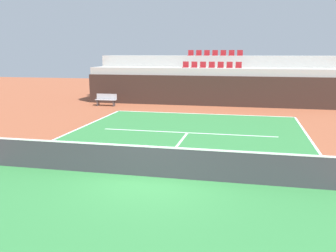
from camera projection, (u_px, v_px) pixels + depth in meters
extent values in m
plane|color=brown|center=(153.00, 177.00, 11.16)|extent=(80.00, 80.00, 0.00)
cube|color=#2D7238|center=(153.00, 177.00, 11.16)|extent=(11.00, 24.00, 0.01)
cube|color=white|center=(202.00, 114.00, 22.60)|extent=(11.00, 0.10, 0.00)
cube|color=white|center=(187.00, 133.00, 17.29)|extent=(8.26, 0.10, 0.00)
cube|color=white|center=(174.00, 150.00, 14.22)|extent=(0.10, 6.40, 0.00)
cube|color=black|center=(209.00, 91.00, 25.87)|extent=(18.01, 0.30, 2.12)
cube|color=#9E9E99|center=(211.00, 86.00, 27.12)|extent=(18.01, 2.40, 2.63)
cube|color=#9E9E99|center=(214.00, 78.00, 29.33)|extent=(18.01, 2.40, 3.48)
cube|color=maroon|center=(185.00, 67.00, 27.26)|extent=(0.44, 0.44, 0.04)
cube|color=maroon|center=(186.00, 64.00, 27.41)|extent=(0.44, 0.04, 0.40)
cube|color=maroon|center=(194.00, 67.00, 27.13)|extent=(0.44, 0.44, 0.04)
cube|color=maroon|center=(194.00, 64.00, 27.27)|extent=(0.44, 0.04, 0.40)
cube|color=maroon|center=(203.00, 67.00, 26.99)|extent=(0.44, 0.44, 0.04)
cube|color=maroon|center=(203.00, 64.00, 27.14)|extent=(0.44, 0.04, 0.40)
cube|color=maroon|center=(211.00, 67.00, 26.85)|extent=(0.44, 0.44, 0.04)
cube|color=maroon|center=(212.00, 64.00, 27.00)|extent=(0.44, 0.04, 0.40)
cube|color=maroon|center=(220.00, 68.00, 26.72)|extent=(0.44, 0.44, 0.04)
cube|color=maroon|center=(221.00, 64.00, 26.86)|extent=(0.44, 0.04, 0.40)
cube|color=maroon|center=(229.00, 68.00, 26.58)|extent=(0.44, 0.44, 0.04)
cube|color=maroon|center=(230.00, 64.00, 26.73)|extent=(0.44, 0.04, 0.40)
cube|color=maroon|center=(238.00, 68.00, 26.44)|extent=(0.44, 0.44, 0.04)
cube|color=maroon|center=(239.00, 65.00, 26.59)|extent=(0.44, 0.04, 0.40)
cube|color=maroon|center=(190.00, 55.00, 29.39)|extent=(0.44, 0.44, 0.04)
cube|color=maroon|center=(191.00, 53.00, 29.54)|extent=(0.44, 0.04, 0.40)
cube|color=maroon|center=(199.00, 55.00, 29.26)|extent=(0.44, 0.44, 0.04)
cube|color=maroon|center=(199.00, 53.00, 29.40)|extent=(0.44, 0.04, 0.40)
cube|color=maroon|center=(207.00, 55.00, 29.12)|extent=(0.44, 0.44, 0.04)
cube|color=maroon|center=(207.00, 53.00, 29.27)|extent=(0.44, 0.04, 0.40)
cube|color=maroon|center=(215.00, 55.00, 28.98)|extent=(0.44, 0.44, 0.04)
cube|color=maroon|center=(215.00, 53.00, 29.13)|extent=(0.44, 0.04, 0.40)
cube|color=maroon|center=(223.00, 55.00, 28.85)|extent=(0.44, 0.44, 0.04)
cube|color=maroon|center=(223.00, 53.00, 28.99)|extent=(0.44, 0.04, 0.40)
cube|color=maroon|center=(231.00, 55.00, 28.71)|extent=(0.44, 0.44, 0.04)
cube|color=maroon|center=(232.00, 53.00, 28.86)|extent=(0.44, 0.04, 0.40)
cube|color=maroon|center=(240.00, 55.00, 28.57)|extent=(0.44, 0.44, 0.04)
cube|color=maroon|center=(240.00, 53.00, 28.72)|extent=(0.44, 0.04, 0.40)
cube|color=#333338|center=(153.00, 162.00, 11.07)|extent=(10.90, 0.02, 0.92)
cube|color=white|center=(153.00, 147.00, 10.98)|extent=(10.90, 0.04, 0.05)
cube|color=#99999E|center=(106.00, 100.00, 25.90)|extent=(1.50, 0.40, 0.05)
cube|color=#99999E|center=(107.00, 96.00, 26.03)|extent=(1.50, 0.04, 0.36)
cube|color=#2D2D33|center=(97.00, 103.00, 25.94)|extent=(0.06, 0.06, 0.42)
cube|color=#2D2D33|center=(113.00, 104.00, 25.69)|extent=(0.06, 0.06, 0.42)
cube|color=#2D2D33|center=(99.00, 103.00, 26.21)|extent=(0.06, 0.06, 0.42)
cube|color=#2D2D33|center=(115.00, 103.00, 25.96)|extent=(0.06, 0.06, 0.42)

